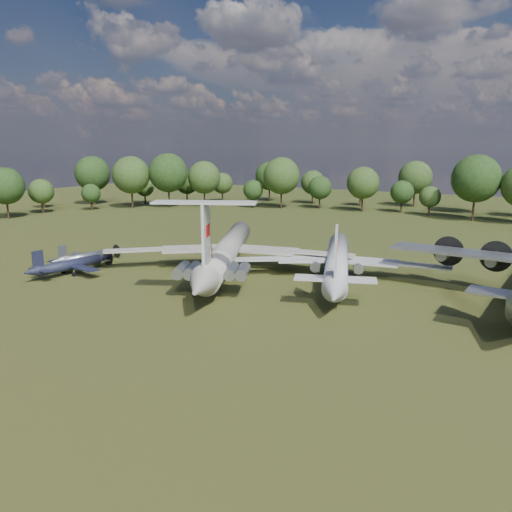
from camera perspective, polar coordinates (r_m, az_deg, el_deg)
The scene contains 6 objects.
ground at distance 73.60m, azimuth -5.38°, elevation -2.18°, with size 300.00×300.00×0.00m, color #213A13.
il62_airliner at distance 75.44m, azimuth -3.33°, elevation 0.11°, with size 38.03×49.44×4.85m, color #B7B7B2, non-canonical shape.
tu104_jet at distance 71.83m, azimuth 9.23°, elevation -0.95°, with size 31.04×41.38×4.14m, color silver, non-canonical shape.
small_prop_west at distance 78.26m, azimuth -20.49°, elevation -1.21°, with size 10.99×14.99×2.20m, color black, non-canonical shape.
small_prop_northwest at distance 84.41m, azimuth -18.76°, elevation -0.25°, with size 9.36×12.76×1.87m, color #9A9DA2, non-canonical shape.
person_on_il62 at distance 61.63m, azimuth -5.17°, elevation 0.47°, with size 0.68×0.45×1.86m, color brown.
Camera 1 is at (41.30, -58.04, 18.51)m, focal length 35.00 mm.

